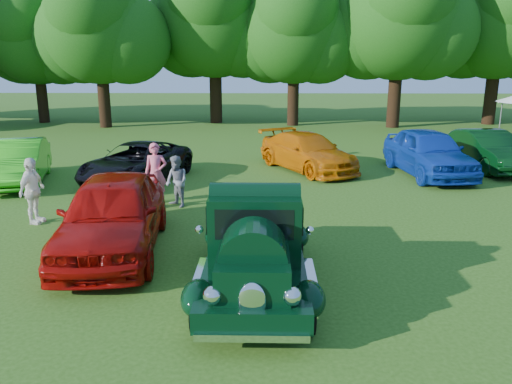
{
  "coord_description": "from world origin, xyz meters",
  "views": [
    {
      "loc": [
        0.52,
        -9.36,
        4.06
      ],
      "look_at": [
        0.28,
        2.02,
        1.1
      ],
      "focal_mm": 35.0,
      "sensor_mm": 36.0,
      "label": 1
    }
  ],
  "objects_px": {
    "hero_pickup": "(255,246)",
    "spectator_grey": "(177,182)",
    "back_car_lime": "(19,162)",
    "spectator_white": "(32,191)",
    "spectator_pink": "(156,173)",
    "back_car_black": "(137,163)",
    "back_car_orange": "(307,152)",
    "back_car_blue": "(428,152)",
    "red_convertible": "(113,214)",
    "back_car_green": "(487,150)"
  },
  "relations": [
    {
      "from": "red_convertible",
      "to": "hero_pickup",
      "type": "bearing_deg",
      "value": -35.93
    },
    {
      "from": "red_convertible",
      "to": "back_car_lime",
      "type": "distance_m",
      "value": 8.18
    },
    {
      "from": "red_convertible",
      "to": "spectator_grey",
      "type": "height_order",
      "value": "red_convertible"
    },
    {
      "from": "back_car_orange",
      "to": "spectator_grey",
      "type": "relative_size",
      "value": 3.29
    },
    {
      "from": "back_car_black",
      "to": "back_car_orange",
      "type": "xyz_separation_m",
      "value": [
        6.12,
        2.08,
        0.03
      ]
    },
    {
      "from": "back_car_black",
      "to": "spectator_grey",
      "type": "height_order",
      "value": "spectator_grey"
    },
    {
      "from": "back_car_lime",
      "to": "back_car_green",
      "type": "bearing_deg",
      "value": -7.72
    },
    {
      "from": "back_car_blue",
      "to": "spectator_pink",
      "type": "xyz_separation_m",
      "value": [
        -9.23,
        -3.97,
        0.03
      ]
    },
    {
      "from": "back_car_green",
      "to": "spectator_white",
      "type": "height_order",
      "value": "spectator_white"
    },
    {
      "from": "red_convertible",
      "to": "spectator_pink",
      "type": "distance_m",
      "value": 3.95
    },
    {
      "from": "red_convertible",
      "to": "spectator_pink",
      "type": "xyz_separation_m",
      "value": [
        0.1,
        3.95,
        0.04
      ]
    },
    {
      "from": "back_car_lime",
      "to": "spectator_white",
      "type": "relative_size",
      "value": 2.61
    },
    {
      "from": "back_car_green",
      "to": "spectator_white",
      "type": "xyz_separation_m",
      "value": [
        -14.61,
        -7.1,
        0.11
      ]
    },
    {
      "from": "back_car_blue",
      "to": "spectator_pink",
      "type": "height_order",
      "value": "spectator_pink"
    },
    {
      "from": "back_car_blue",
      "to": "hero_pickup",
      "type": "bearing_deg",
      "value": -128.84
    },
    {
      "from": "back_car_lime",
      "to": "back_car_blue",
      "type": "distance_m",
      "value": 14.59
    },
    {
      "from": "hero_pickup",
      "to": "spectator_pink",
      "type": "height_order",
      "value": "hero_pickup"
    },
    {
      "from": "back_car_lime",
      "to": "back_car_blue",
      "type": "xyz_separation_m",
      "value": [
        14.5,
        1.58,
        0.12
      ]
    },
    {
      "from": "back_car_orange",
      "to": "spectator_white",
      "type": "xyz_separation_m",
      "value": [
        -7.6,
        -6.8,
        0.15
      ]
    },
    {
      "from": "back_car_lime",
      "to": "spectator_white",
      "type": "xyz_separation_m",
      "value": [
        2.51,
        -4.42,
        0.12
      ]
    },
    {
      "from": "red_convertible",
      "to": "spectator_white",
      "type": "distance_m",
      "value": 3.28
    },
    {
      "from": "back_car_lime",
      "to": "spectator_grey",
      "type": "xyz_separation_m",
      "value": [
        5.95,
        -2.8,
        0.0
      ]
    },
    {
      "from": "back_car_green",
      "to": "spectator_grey",
      "type": "height_order",
      "value": "back_car_green"
    },
    {
      "from": "hero_pickup",
      "to": "spectator_white",
      "type": "relative_size",
      "value": 2.77
    },
    {
      "from": "back_car_green",
      "to": "back_car_orange",
      "type": "bearing_deg",
      "value": 176.61
    },
    {
      "from": "hero_pickup",
      "to": "back_car_green",
      "type": "height_order",
      "value": "hero_pickup"
    },
    {
      "from": "red_convertible",
      "to": "spectator_white",
      "type": "bearing_deg",
      "value": 137.71
    },
    {
      "from": "hero_pickup",
      "to": "back_car_blue",
      "type": "xyz_separation_m",
      "value": [
        6.17,
        9.69,
        0.05
      ]
    },
    {
      "from": "back_car_black",
      "to": "back_car_orange",
      "type": "bearing_deg",
      "value": 36.28
    },
    {
      "from": "back_car_black",
      "to": "back_car_blue",
      "type": "distance_m",
      "value": 10.58
    },
    {
      "from": "spectator_white",
      "to": "spectator_grey",
      "type": "bearing_deg",
      "value": -57.55
    },
    {
      "from": "spectator_white",
      "to": "back_car_orange",
      "type": "bearing_deg",
      "value": -41.01
    },
    {
      "from": "back_car_black",
      "to": "spectator_white",
      "type": "bearing_deg",
      "value": -89.93
    },
    {
      "from": "back_car_blue",
      "to": "back_car_green",
      "type": "relative_size",
      "value": 1.1
    },
    {
      "from": "back_car_lime",
      "to": "back_car_black",
      "type": "height_order",
      "value": "back_car_lime"
    },
    {
      "from": "spectator_grey",
      "to": "back_car_orange",
      "type": "bearing_deg",
      "value": 97.18
    },
    {
      "from": "red_convertible",
      "to": "back_car_black",
      "type": "height_order",
      "value": "red_convertible"
    },
    {
      "from": "back_car_blue",
      "to": "spectator_white",
      "type": "distance_m",
      "value": 13.4
    },
    {
      "from": "spectator_grey",
      "to": "hero_pickup",
      "type": "bearing_deg",
      "value": -19.81
    },
    {
      "from": "back_car_green",
      "to": "spectator_pink",
      "type": "height_order",
      "value": "spectator_pink"
    },
    {
      "from": "spectator_pink",
      "to": "spectator_grey",
      "type": "distance_m",
      "value": 0.81
    },
    {
      "from": "back_car_orange",
      "to": "back_car_blue",
      "type": "relative_size",
      "value": 0.97
    },
    {
      "from": "hero_pickup",
      "to": "spectator_grey",
      "type": "distance_m",
      "value": 5.82
    },
    {
      "from": "back_car_lime",
      "to": "back_car_orange",
      "type": "xyz_separation_m",
      "value": [
        10.11,
        2.38,
        -0.03
      ]
    },
    {
      "from": "hero_pickup",
      "to": "back_car_blue",
      "type": "distance_m",
      "value": 11.49
    },
    {
      "from": "back_car_black",
      "to": "back_car_lime",
      "type": "bearing_deg",
      "value": -158.1
    },
    {
      "from": "back_car_lime",
      "to": "spectator_white",
      "type": "bearing_deg",
      "value": -77.0
    },
    {
      "from": "back_car_orange",
      "to": "spectator_grey",
      "type": "xyz_separation_m",
      "value": [
        -4.17,
        -5.18,
        0.03
      ]
    },
    {
      "from": "back_car_orange",
      "to": "back_car_green",
      "type": "relative_size",
      "value": 1.07
    },
    {
      "from": "spectator_grey",
      "to": "spectator_white",
      "type": "xyz_separation_m",
      "value": [
        -3.43,
        -1.62,
        0.12
      ]
    }
  ]
}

